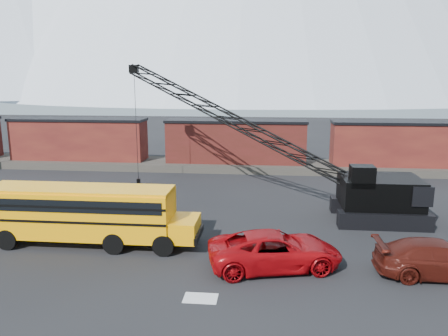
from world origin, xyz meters
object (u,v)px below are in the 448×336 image
Objects in this scene: school_bus at (87,213)px; crawler_crane at (234,121)px; red_pickup at (275,250)px; maroon_suv at (439,259)px.

crawler_crane reaches higher than school_bus.
red_pickup is at bearing -11.11° from school_bus.
school_bus is at bearing -127.46° from crawler_crane.
maroon_suv is 16.28m from crawler_crane.
school_bus is 17.67m from maroon_suv.
crawler_crane is (-2.90, 11.34, 5.01)m from red_pickup.
red_pickup is 1.10× the size of maroon_suv.
crawler_crane is (7.17, 9.36, 4.10)m from school_bus.
school_bus is 2.02× the size of maroon_suv.
maroon_suv is at bearing -48.08° from crawler_crane.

